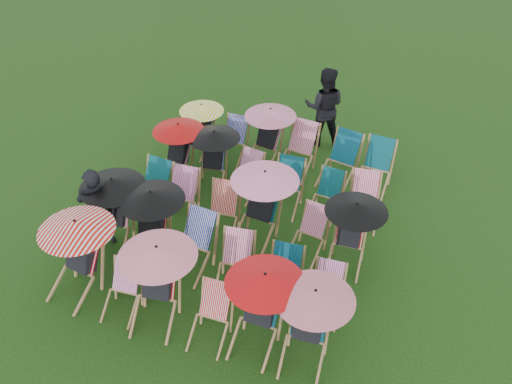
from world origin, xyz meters
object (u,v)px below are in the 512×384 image
(deckchair_29, at_px, (375,167))
(person_rear, at_px, (324,107))
(deckchair_5, at_px, (308,326))
(person_left, at_px, (97,208))
(deckchair_0, at_px, (76,256))

(deckchair_29, xyz_separation_m, person_rear, (-1.46, 1.25, 0.44))
(deckchair_29, relative_size, person_rear, 0.52)
(deckchair_5, xyz_separation_m, person_left, (-4.22, 1.06, 0.11))
(deckchair_0, bearing_deg, deckchair_29, 58.18)
(person_left, height_order, person_rear, person_rear)
(deckchair_29, distance_m, person_rear, 1.97)
(deckchair_0, bearing_deg, person_rear, 75.82)
(deckchair_0, relative_size, person_left, 0.88)
(deckchair_0, distance_m, person_rear, 6.34)
(deckchair_5, relative_size, person_left, 0.82)
(deckchair_29, distance_m, person_left, 5.52)
(deckchair_0, height_order, person_left, person_left)
(deckchair_5, height_order, person_left, person_left)
(deckchair_29, height_order, person_left, person_left)
(deckchair_0, xyz_separation_m, deckchair_29, (3.97, 4.56, -0.28))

